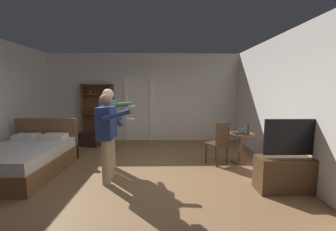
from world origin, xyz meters
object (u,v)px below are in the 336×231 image
object	(u,v)px
bed	(24,159)
laptop	(241,132)
suitcase_dark	(90,139)
side_table	(240,143)
bottle_on_table	(248,129)
person_blue_shirt	(107,131)
tv_flatscreen	(292,170)
wooden_chair	(219,141)
bookshelf	(98,111)
person_striped_shirt	(110,124)

from	to	relation	value
bed	laptop	bearing A→B (deg)	6.18
suitcase_dark	laptop	bearing A→B (deg)	-4.75
side_table	suitcase_dark	world-z (taller)	side_table
bottle_on_table	person_blue_shirt	bearing A→B (deg)	-163.39
tv_flatscreen	wooden_chair	size ratio (longest dim) A/B	1.25
tv_flatscreen	person_blue_shirt	world-z (taller)	person_blue_shirt
bottle_on_table	suitcase_dark	distance (m)	4.52
bookshelf	tv_flatscreen	xyz separation A→B (m)	(4.31, -3.49, -0.65)
bookshelf	tv_flatscreen	distance (m)	5.59
bed	laptop	distance (m)	4.69
side_table	bottle_on_table	distance (m)	0.39
tv_flatscreen	laptop	size ratio (longest dim) A/B	3.13
bed	tv_flatscreen	size ratio (longest dim) A/B	1.61
bed	bottle_on_table	bearing A→B (deg)	5.53
bookshelf	side_table	xyz separation A→B (m)	(3.93, -2.09, -0.55)
tv_flatscreen	bookshelf	bearing A→B (deg)	141.01
bookshelf	person_blue_shirt	world-z (taller)	bookshelf
laptop	tv_flatscreen	bearing A→B (deg)	-73.46
wooden_chair	suitcase_dark	bearing A→B (deg)	155.04
bottle_on_table	person_blue_shirt	distance (m)	3.09
tv_flatscreen	person_striped_shirt	xyz separation A→B (m)	(-3.32, 1.03, 0.63)
laptop	person_striped_shirt	xyz separation A→B (m)	(-2.91, -0.33, 0.25)
tv_flatscreen	laptop	world-z (taller)	tv_flatscreen
laptop	person_blue_shirt	bearing A→B (deg)	-161.80
side_table	laptop	distance (m)	0.29
bed	person_striped_shirt	bearing A→B (deg)	5.75
laptop	bottle_on_table	xyz separation A→B (m)	(0.16, -0.04, 0.07)
bookshelf	bottle_on_table	bearing A→B (deg)	-28.09
side_table	bottle_on_table	world-z (taller)	bottle_on_table
side_table	person_blue_shirt	bearing A→B (deg)	-161.15
bookshelf	bottle_on_table	distance (m)	4.62
bed	bookshelf	distance (m)	2.83
wooden_chair	person_blue_shirt	world-z (taller)	person_blue_shirt
person_blue_shirt	suitcase_dark	world-z (taller)	person_blue_shirt
laptop	person_striped_shirt	size ratio (longest dim) A/B	0.23
tv_flatscreen	laptop	xyz separation A→B (m)	(-0.40, 1.36, 0.39)
bed	person_blue_shirt	world-z (taller)	person_blue_shirt
suitcase_dark	bed	bearing A→B (deg)	-89.92
suitcase_dark	wooden_chair	bearing A→B (deg)	-8.41
bed	bottle_on_table	size ratio (longest dim) A/B	7.01
wooden_chair	person_striped_shirt	size ratio (longest dim) A/B	0.57
tv_flatscreen	side_table	xyz separation A→B (m)	(-0.38, 1.40, 0.10)
bottle_on_table	bookshelf	bearing A→B (deg)	151.91
tv_flatscreen	wooden_chair	xyz separation A→B (m)	(-0.91, 1.29, 0.18)
bottle_on_table	person_striped_shirt	world-z (taller)	person_striped_shirt
bed	bottle_on_table	distance (m)	4.85
bed	wooden_chair	distance (m)	4.16
wooden_chair	person_blue_shirt	xyz separation A→B (m)	(-2.30, -0.85, 0.41)
bookshelf	side_table	world-z (taller)	bookshelf
tv_flatscreen	bottle_on_table	bearing A→B (deg)	100.47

